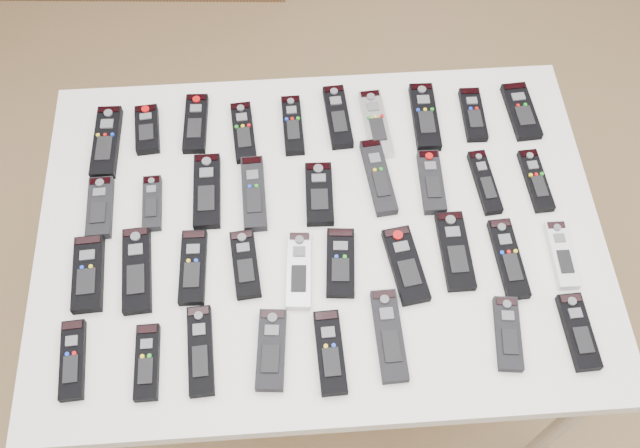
{
  "coord_description": "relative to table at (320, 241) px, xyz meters",
  "views": [
    {
      "loc": [
        0.05,
        -0.8,
        2.16
      ],
      "look_at": [
        0.1,
        -0.02,
        0.8
      ],
      "focal_mm": 40.0,
      "sensor_mm": 36.0,
      "label": 1
    }
  ],
  "objects": [
    {
      "name": "remote_5",
      "position": [
        0.06,
        0.3,
        0.07
      ],
      "size": [
        0.06,
        0.18,
        0.02
      ],
      "primitive_type": "cube",
      "rotation": [
        0.0,
        0.0,
        0.06
      ],
      "color": "black",
      "rests_on": "table"
    },
    {
      "name": "remote_36",
      "position": [
        0.51,
        -0.28,
        0.07
      ],
      "size": [
        0.06,
        0.16,
        0.02
      ],
      "primitive_type": "cube",
      "rotation": [
        0.0,
        0.0,
        0.03
      ],
      "color": "black",
      "rests_on": "table"
    },
    {
      "name": "table",
      "position": [
        0.0,
        0.0,
        0.0
      ],
      "size": [
        1.25,
        0.88,
        0.78
      ],
      "color": "white",
      "rests_on": "ground"
    },
    {
      "name": "remote_20",
      "position": [
        -0.4,
        -0.08,
        0.07
      ],
      "size": [
        0.07,
        0.2,
        0.02
      ],
      "primitive_type": "cube",
      "rotation": [
        0.0,
        0.0,
        0.06
      ],
      "color": "black",
      "rests_on": "table"
    },
    {
      "name": "remote_25",
      "position": [
        0.18,
        -0.11,
        0.07
      ],
      "size": [
        0.09,
        0.18,
        0.02
      ],
      "primitive_type": "cube",
      "rotation": [
        0.0,
        0.0,
        0.15
      ],
      "color": "black",
      "rests_on": "table"
    },
    {
      "name": "remote_14",
      "position": [
        0.0,
        0.08,
        0.07
      ],
      "size": [
        0.07,
        0.16,
        0.02
      ],
      "primitive_type": "cube",
      "rotation": [
        0.0,
        0.0,
        -0.03
      ],
      "color": "black",
      "rests_on": "table"
    },
    {
      "name": "remote_32",
      "position": [
        -0.12,
        -0.28,
        0.07
      ],
      "size": [
        0.07,
        0.17,
        0.02
      ],
      "primitive_type": "cube",
      "rotation": [
        0.0,
        0.0,
        -0.08
      ],
      "color": "black",
      "rests_on": "table"
    },
    {
      "name": "remote_27",
      "position": [
        0.4,
        -0.11,
        0.07
      ],
      "size": [
        0.06,
        0.19,
        0.02
      ],
      "primitive_type": "cube",
      "rotation": [
        0.0,
        0.0,
        0.05
      ],
      "color": "black",
      "rests_on": "table"
    },
    {
      "name": "remote_9",
      "position": [
        0.51,
        0.29,
        0.07
      ],
      "size": [
        0.07,
        0.17,
        0.02
      ],
      "primitive_type": "cube",
      "rotation": [
        0.0,
        0.0,
        0.06
      ],
      "color": "black",
      "rests_on": "table"
    },
    {
      "name": "remote_23",
      "position": [
        -0.05,
        -0.1,
        0.07
      ],
      "size": [
        0.06,
        0.18,
        0.02
      ],
      "primitive_type": "cube",
      "rotation": [
        0.0,
        0.0,
        -0.07
      ],
      "color": "#B7B7BC",
      "rests_on": "table"
    },
    {
      "name": "remote_12",
      "position": [
        -0.25,
        0.11,
        0.07
      ],
      "size": [
        0.06,
        0.19,
        0.02
      ],
      "primitive_type": "cube",
      "rotation": [
        0.0,
        0.0,
        0.01
      ],
      "color": "black",
      "rests_on": "table"
    },
    {
      "name": "remote_28",
      "position": [
        0.52,
        -0.11,
        0.07
      ],
      "size": [
        0.05,
        0.16,
        0.02
      ],
      "primitive_type": "cube",
      "rotation": [
        0.0,
        0.0,
        -0.02
      ],
      "color": "silver",
      "rests_on": "table"
    },
    {
      "name": "remote_31",
      "position": [
        -0.26,
        -0.27,
        0.07
      ],
      "size": [
        0.06,
        0.19,
        0.02
      ],
      "primitive_type": "cube",
      "rotation": [
        0.0,
        0.0,
        0.05
      ],
      "color": "black",
      "rests_on": "table"
    },
    {
      "name": "remote_17",
      "position": [
        0.38,
        0.09,
        0.07
      ],
      "size": [
        0.05,
        0.17,
        0.02
      ],
      "primitive_type": "cube",
      "rotation": [
        0.0,
        0.0,
        0.08
      ],
      "color": "black",
      "rests_on": "table"
    },
    {
      "name": "remote_11",
      "position": [
        -0.37,
        0.08,
        0.07
      ],
      "size": [
        0.04,
        0.14,
        0.02
      ],
      "primitive_type": "cube",
      "rotation": [
        0.0,
        0.0,
        0.03
      ],
      "color": "black",
      "rests_on": "table"
    },
    {
      "name": "remote_30",
      "position": [
        -0.36,
        -0.29,
        0.07
      ],
      "size": [
        0.05,
        0.16,
        0.02
      ],
      "primitive_type": "cube",
      "rotation": [
        0.0,
        0.0,
        0.01
      ],
      "color": "black",
      "rests_on": "table"
    },
    {
      "name": "remote_0",
      "position": [
        -0.49,
        0.26,
        0.07
      ],
      "size": [
        0.06,
        0.2,
        0.02
      ],
      "primitive_type": "cube",
      "rotation": [
        0.0,
        0.0,
        -0.02
      ],
      "color": "black",
      "rests_on": "table"
    },
    {
      "name": "remote_13",
      "position": [
        -0.14,
        0.09,
        0.07
      ],
      "size": [
        0.06,
        0.19,
        0.02
      ],
      "primitive_type": "cube",
      "rotation": [
        0.0,
        0.0,
        0.03
      ],
      "color": "black",
      "rests_on": "table"
    },
    {
      "name": "remote_4",
      "position": [
        -0.05,
        0.28,
        0.07
      ],
      "size": [
        0.05,
        0.17,
        0.02
      ],
      "primitive_type": "cube",
      "rotation": [
        0.0,
        0.0,
        0.02
      ],
      "color": "black",
      "rests_on": "table"
    },
    {
      "name": "remote_35",
      "position": [
        0.36,
        -0.28,
        0.07
      ],
      "size": [
        0.07,
        0.16,
        0.02
      ],
      "primitive_type": "cube",
      "rotation": [
        0.0,
        0.0,
        -0.11
      ],
      "color": "black",
      "rests_on": "table"
    },
    {
      "name": "remote_2",
      "position": [
        -0.28,
        0.3,
        0.07
      ],
      "size": [
        0.06,
        0.17,
        0.02
      ],
      "primitive_type": "cube",
      "rotation": [
        0.0,
        0.0,
        -0.04
      ],
      "color": "black",
      "rests_on": "table"
    },
    {
      "name": "remote_6",
      "position": [
        0.15,
        0.27,
        0.07
      ],
      "size": [
        0.07,
        0.19,
        0.02
      ],
      "primitive_type": "cube",
      "rotation": [
        0.0,
        0.0,
        0.07
      ],
      "color": "#B7B7BC",
      "rests_on": "table"
    },
    {
      "name": "remote_34",
      "position": [
        0.12,
        -0.26,
        0.07
      ],
      "size": [
        0.06,
        0.2,
        0.02
      ],
      "primitive_type": "cube",
      "rotation": [
        0.0,
        0.0,
        0.03
      ],
      "color": "black",
      "rests_on": "table"
    },
    {
      "name": "remote_18",
      "position": [
        0.5,
        0.09,
        0.07
      ],
      "size": [
        0.05,
        0.16,
        0.02
      ],
      "primitive_type": "cube",
      "rotation": [
        0.0,
        0.0,
        0.06
      ],
      "color": "black",
      "rests_on": "table"
    },
    {
      "name": "remote_1",
      "position": [
        -0.4,
        0.29,
        0.07
      ],
      "size": [
        0.06,
        0.14,
        0.02
      ],
      "primitive_type": "cube",
      "rotation": [
        0.0,
        0.0,
        0.08
      ],
      "color": "black",
      "rests_on": "table"
    },
    {
      "name": "remote_29",
      "position": [
        -0.51,
        -0.27,
        0.07
      ],
      "size": [
        0.06,
        0.17,
        0.02
      ],
      "primitive_type": "cube",
      "rotation": [
        0.0,
        0.0,
        0.07
      ],
      "color": "black",
      "rests_on": "table"
    },
    {
      "name": "remote_19",
      "position": [
        -0.5,
        -0.08,
        0.07
      ],
      "size": [
        0.07,
        0.18,
        0.02
      ],
      "primitive_type": "cube",
      "rotation": [
        0.0,
        0.0,
        0.05
      ],
      "color": "black",
      "rests_on": "table"
    },
    {
      "name": "remote_10",
      "position": [
        -0.49,
        0.08,
        0.07
      ],
      "size": [
        0.06,
        0.15,
        0.02
      ],
      "primitive_type": "cube",
      "rotation": [
        0.0,
        0.0,
        0.03
      ],
      "color": "black",
      "rests_on": "table"
    },
    {
      "name": "remote_33",
      "position": [
        0.0,
        -0.29,
        0.07
      ],
      "size": [
        0.06,
        0.17,
        0.02
      ],
      "primitive_type": "cube",
      "rotation": [
        0.0,
        0.0,
        0.03
      ],
      "color": "black",
      "rests_on": "table"
    },
    {
      "name": "remote_22",
      "position": [
        -0.17,
        -0.08,
        0.07
      ],
      "size": [
        0.07,
        0.16,
        0.02
      ],
      "primitive_type": "cube",
      "rotation": [
        0.0,
        0.0,
        0.09
      ],
      "color": "black",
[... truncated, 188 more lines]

